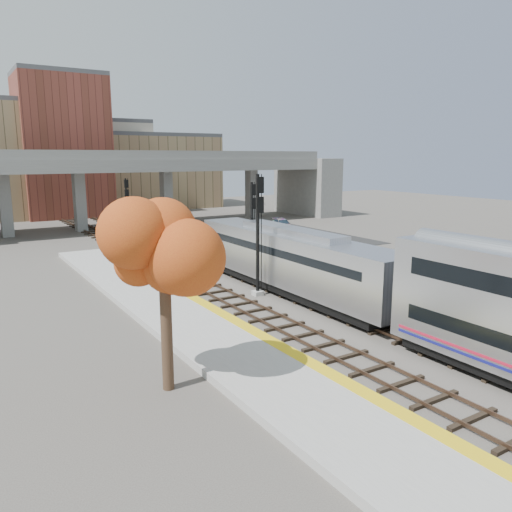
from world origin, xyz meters
TOP-DOWN VIEW (x-y plane):
  - ground at (0.00, 0.00)m, footprint 160.00×160.00m
  - platform at (-7.25, 0.00)m, footprint 4.50×60.00m
  - yellow_strip at (-5.35, 0.00)m, footprint 0.70×60.00m
  - tracks at (0.93, 12.50)m, footprint 10.70×95.00m
  - overpass at (4.92, 45.00)m, footprint 54.00×12.00m
  - buildings_far at (1.26, 66.57)m, footprint 43.00×21.00m
  - parking_lot at (14.00, 28.00)m, footprint 14.00×18.00m
  - locomotive at (1.00, 9.13)m, footprint 3.02×19.05m
  - signal_mast_near at (-1.10, 9.75)m, footprint 0.60×0.64m
  - signal_mast_mid at (3.00, 17.13)m, footprint 0.60×0.64m
  - signal_mast_far at (-1.10, 36.17)m, footprint 0.60×0.64m
  - tree at (-11.07, 0.47)m, footprint 3.60×3.60m
  - car_a at (12.67, 22.50)m, footprint 1.29×3.20m
  - car_b at (12.45, 27.71)m, footprint 1.67×3.53m
  - car_c at (16.81, 32.62)m, footprint 3.07×4.83m

SIDE VIEW (x-z plane):
  - ground at x=0.00m, z-range 0.00..0.00m
  - parking_lot at x=14.00m, z-range 0.00..0.04m
  - tracks at x=0.93m, z-range -0.05..0.20m
  - platform at x=-7.25m, z-range 0.00..0.35m
  - yellow_strip at x=-5.35m, z-range 0.35..0.36m
  - car_a at x=12.67m, z-range 0.04..1.13m
  - car_b at x=12.45m, z-range 0.04..1.16m
  - car_c at x=16.81m, z-range 0.04..1.34m
  - locomotive at x=1.00m, z-range 0.23..4.33m
  - signal_mast_far at x=-1.10m, z-range -0.13..6.40m
  - signal_mast_mid at x=3.00m, z-range -0.06..6.79m
  - signal_mast_near at x=-1.10m, z-range 0.10..7.87m
  - tree at x=-11.07m, z-range 1.73..8.90m
  - overpass at x=4.92m, z-range 1.06..10.56m
  - buildings_far at x=1.26m, z-range -2.42..18.18m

